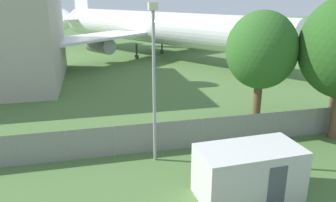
# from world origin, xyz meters

# --- Properties ---
(perimeter_fence) EXTENTS (56.07, 0.07, 1.77)m
(perimeter_fence) POSITION_xyz_m (-0.00, 10.21, 0.89)
(perimeter_fence) COLOR gray
(perimeter_fence) RESTS_ON ground
(airplane) EXTENTS (36.20, 43.40, 12.98)m
(airplane) POSITION_xyz_m (5.88, 39.60, 4.19)
(airplane) COLOR white
(airplane) RESTS_ON ground
(portable_cabin) EXTENTS (4.63, 2.50, 2.33)m
(portable_cabin) POSITION_xyz_m (2.90, 4.99, 1.16)
(portable_cabin) COLOR silver
(portable_cabin) RESTS_ON ground
(tree_left_of_cabin) EXTENTS (4.41, 4.41, 7.78)m
(tree_left_of_cabin) POSITION_xyz_m (6.82, 11.76, 5.32)
(tree_left_of_cabin) COLOR brown
(tree_left_of_cabin) RESTS_ON ground
(light_mast) EXTENTS (0.44, 0.44, 8.28)m
(light_mast) POSITION_xyz_m (-0.47, 9.23, 5.02)
(light_mast) COLOR #99999E
(light_mast) RESTS_ON ground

